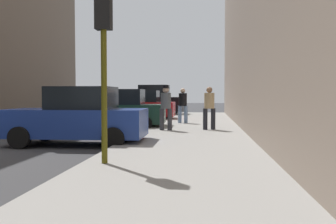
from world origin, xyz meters
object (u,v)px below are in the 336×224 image
(parked_blue_sedan, at_px, (78,117))
(fire_hydrant, at_px, (139,128))
(pedestrian_in_tan_coat, at_px, (209,106))
(pedestrian_with_beanie, at_px, (166,105))
(parked_dark_green_sedan, at_px, (119,110))
(traffic_light, at_px, (104,34))
(parked_black_suv, at_px, (152,102))
(parked_red_hatchback, at_px, (140,106))
(pedestrian_in_jeans, at_px, (183,104))

(parked_blue_sedan, distance_m, fire_hydrant, 1.94)
(parked_blue_sedan, relative_size, fire_hydrant, 6.00)
(fire_hydrant, bearing_deg, pedestrian_in_tan_coat, 55.48)
(pedestrian_with_beanie, bearing_deg, parked_dark_green_sedan, 141.05)
(pedestrian_with_beanie, bearing_deg, traffic_light, -93.88)
(parked_dark_green_sedan, height_order, pedestrian_with_beanie, pedestrian_with_beanie)
(parked_black_suv, xyz_separation_m, pedestrian_in_tan_coat, (4.04, -12.11, 0.07))
(parked_blue_sedan, relative_size, parked_black_suv, 0.91)
(parked_blue_sedan, distance_m, pedestrian_with_beanie, 4.22)
(parked_dark_green_sedan, bearing_deg, parked_blue_sedan, -90.00)
(parked_blue_sedan, height_order, parked_red_hatchback, same)
(pedestrian_in_jeans, bearing_deg, parked_black_suv, 107.76)
(pedestrian_with_beanie, xyz_separation_m, pedestrian_in_jeans, (0.44, 3.81, -0.03))
(traffic_light, xyz_separation_m, pedestrian_with_beanie, (0.49, 7.18, -1.62))
(traffic_light, height_order, pedestrian_in_tan_coat, traffic_light)
(parked_black_suv, bearing_deg, traffic_light, -84.61)
(fire_hydrant, bearing_deg, traffic_light, -89.33)
(parked_blue_sedan, height_order, pedestrian_with_beanie, pedestrian_with_beanie)
(fire_hydrant, bearing_deg, pedestrian_in_jeans, 81.72)
(fire_hydrant, distance_m, pedestrian_in_jeans, 6.79)
(parked_dark_green_sedan, height_order, pedestrian_in_jeans, pedestrian_in_jeans)
(pedestrian_in_jeans, bearing_deg, parked_dark_green_sedan, -145.37)
(pedestrian_in_tan_coat, height_order, pedestrian_in_jeans, same)
(parked_blue_sedan, distance_m, parked_red_hatchback, 10.80)
(parked_dark_green_sedan, height_order, fire_hydrant, parked_dark_green_sedan)
(parked_dark_green_sedan, bearing_deg, traffic_light, -78.45)
(pedestrian_in_tan_coat, bearing_deg, pedestrian_with_beanie, -167.58)
(pedestrian_in_tan_coat, bearing_deg, parked_blue_sedan, -136.24)
(parked_dark_green_sedan, bearing_deg, fire_hydrant, -69.30)
(traffic_light, bearing_deg, parked_black_suv, 95.39)
(pedestrian_in_tan_coat, distance_m, pedestrian_in_jeans, 3.66)
(traffic_light, bearing_deg, pedestrian_in_tan_coat, 73.84)
(parked_dark_green_sedan, xyz_separation_m, parked_red_hatchback, (0.00, 5.41, 0.00))
(fire_hydrant, height_order, pedestrian_with_beanie, pedestrian_with_beanie)
(parked_blue_sedan, height_order, parked_black_suv, parked_black_suv)
(parked_red_hatchback, relative_size, pedestrian_in_tan_coat, 2.46)
(parked_black_suv, xyz_separation_m, traffic_light, (1.85, -19.67, 1.73))
(parked_red_hatchback, height_order, traffic_light, traffic_light)
(parked_dark_green_sedan, height_order, traffic_light, traffic_light)
(parked_blue_sedan, relative_size, parked_dark_green_sedan, 1.00)
(traffic_light, bearing_deg, parked_blue_sedan, 116.70)
(fire_hydrant, height_order, pedestrian_in_tan_coat, pedestrian_in_tan_coat)
(parked_blue_sedan, relative_size, traffic_light, 1.17)
(pedestrian_with_beanie, relative_size, pedestrian_in_tan_coat, 1.04)
(fire_hydrant, distance_m, pedestrian_in_tan_coat, 4.00)
(parked_blue_sedan, relative_size, pedestrian_in_tan_coat, 2.47)
(fire_hydrant, relative_size, pedestrian_in_jeans, 0.41)
(traffic_light, height_order, pedestrian_in_jeans, traffic_light)
(parked_dark_green_sedan, xyz_separation_m, parked_black_suv, (-0.00, 10.59, 0.18))
(parked_dark_green_sedan, relative_size, fire_hydrant, 6.02)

